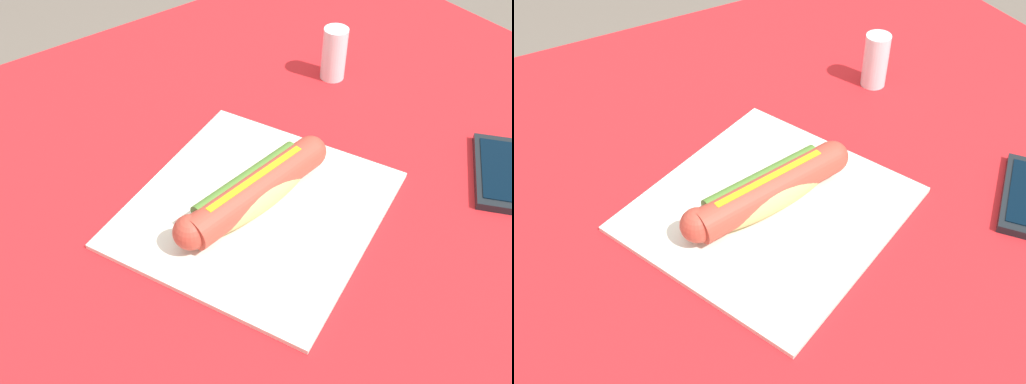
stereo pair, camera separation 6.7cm
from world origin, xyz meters
TOP-DOWN VIEW (x-y plane):
  - dining_table at (0.00, 0.00)m, footprint 1.18×1.00m
  - paper_wrapper at (-0.01, 0.01)m, footprint 0.37×0.36m
  - hot_dog at (-0.01, 0.01)m, footprint 0.23×0.07m
  - cell_phone at (0.27, -0.13)m, footprint 0.15×0.14m
  - salt_shaker at (0.25, 0.17)m, footprint 0.04×0.04m

SIDE VIEW (x-z plane):
  - dining_table at x=0.00m, z-range 0.25..1.00m
  - paper_wrapper at x=-0.01m, z-range 0.75..0.76m
  - cell_phone at x=0.27m, z-range 0.75..0.76m
  - hot_dog at x=-0.01m, z-range 0.76..0.80m
  - salt_shaker at x=0.25m, z-range 0.75..0.83m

